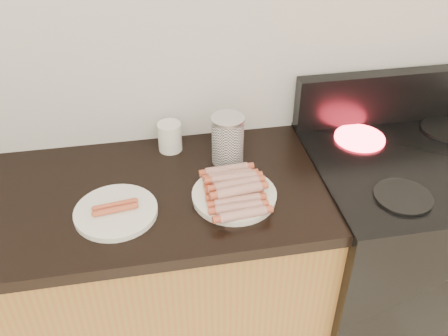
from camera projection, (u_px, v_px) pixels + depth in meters
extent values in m
cube|color=silver|center=(182.00, 31.00, 1.62)|extent=(4.00, 0.04, 2.60)
cube|color=brown|center=(9.00, 311.00, 1.78)|extent=(2.20, 0.59, 0.86)
cube|color=black|center=(398.00, 256.00, 1.97)|extent=(0.76, 0.65, 0.90)
cube|color=black|center=(426.00, 162.00, 1.70)|extent=(0.76, 0.65, 0.01)
cube|color=black|center=(394.00, 96.00, 1.87)|extent=(0.76, 0.06, 0.20)
cylinder|color=black|center=(403.00, 197.00, 1.54)|extent=(0.18, 0.18, 0.01)
cylinder|color=#FF1E2D|center=(360.00, 138.00, 1.81)|extent=(0.18, 0.18, 0.01)
cylinder|color=black|center=(446.00, 129.00, 1.86)|extent=(0.18, 0.18, 0.01)
cylinder|color=white|center=(234.00, 197.00, 1.55)|extent=(0.28, 0.28, 0.02)
cylinder|color=silver|center=(116.00, 212.00, 1.49)|extent=(0.28, 0.28, 0.02)
cylinder|color=maroon|center=(242.00, 214.00, 1.45)|extent=(0.14, 0.04, 0.03)
cylinder|color=maroon|center=(240.00, 207.00, 1.47)|extent=(0.14, 0.04, 0.03)
cylinder|color=maroon|center=(237.00, 201.00, 1.50)|extent=(0.14, 0.04, 0.03)
cylinder|color=maroon|center=(235.00, 194.00, 1.52)|extent=(0.14, 0.04, 0.03)
cylinder|color=maroon|center=(233.00, 187.00, 1.55)|extent=(0.14, 0.04, 0.03)
cylinder|color=maroon|center=(231.00, 181.00, 1.57)|extent=(0.14, 0.04, 0.03)
cylinder|color=maroon|center=(229.00, 175.00, 1.60)|extent=(0.14, 0.04, 0.03)
cylinder|color=maroon|center=(228.00, 169.00, 1.62)|extent=(0.14, 0.04, 0.03)
cylinder|color=maroon|center=(236.00, 191.00, 1.49)|extent=(0.14, 0.04, 0.03)
cylinder|color=maroon|center=(234.00, 184.00, 1.52)|extent=(0.14, 0.04, 0.03)
cylinder|color=maroon|center=(232.00, 178.00, 1.55)|extent=(0.14, 0.04, 0.03)
cylinder|color=#AD5128|center=(115.00, 210.00, 1.47)|extent=(0.12, 0.04, 0.02)
cylinder|color=#AD5128|center=(115.00, 205.00, 1.49)|extent=(0.12, 0.04, 0.02)
cylinder|color=silver|center=(228.00, 141.00, 1.67)|extent=(0.11, 0.11, 0.16)
cylinder|color=silver|center=(228.00, 119.00, 1.62)|extent=(0.11, 0.11, 0.01)
cylinder|color=white|center=(170.00, 137.00, 1.75)|extent=(0.11, 0.11, 0.10)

